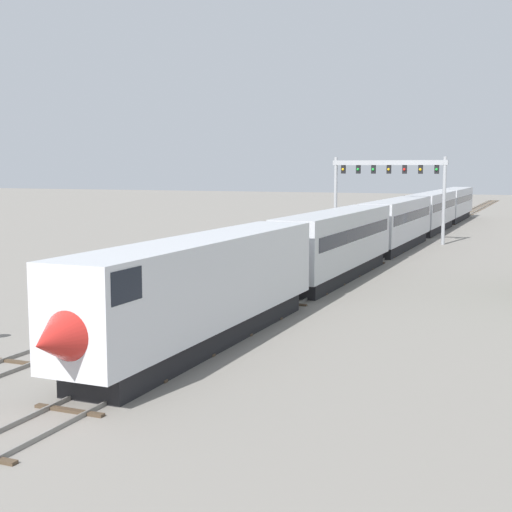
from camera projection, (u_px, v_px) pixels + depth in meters
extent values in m
plane|color=gray|center=(120.00, 360.00, 29.48)|extent=(400.00, 400.00, 0.00)
cube|color=slate|center=(417.00, 235.00, 83.91)|extent=(0.07, 200.00, 0.16)
cube|color=slate|center=(430.00, 235.00, 83.36)|extent=(0.07, 200.00, 0.16)
cube|color=#473828|center=(69.00, 410.00, 23.22)|extent=(2.60, 0.24, 0.10)
cube|color=#473828|center=(136.00, 377.00, 26.88)|extent=(2.60, 0.24, 0.10)
cube|color=#473828|center=(187.00, 352.00, 30.54)|extent=(2.60, 0.24, 0.10)
cube|color=#473828|center=(227.00, 333.00, 34.20)|extent=(2.60, 0.24, 0.10)
cube|color=#473828|center=(259.00, 317.00, 37.86)|extent=(2.60, 0.24, 0.10)
cube|color=#473828|center=(285.00, 304.00, 41.53)|extent=(2.60, 0.24, 0.10)
cube|color=#473828|center=(308.00, 293.00, 45.19)|extent=(2.60, 0.24, 0.10)
cube|color=#473828|center=(326.00, 283.00, 48.85)|extent=(2.60, 0.24, 0.10)
cube|color=#473828|center=(343.00, 275.00, 52.51)|extent=(2.60, 0.24, 0.10)
cube|color=#473828|center=(357.00, 268.00, 56.18)|extent=(2.60, 0.24, 0.10)
cube|color=#473828|center=(369.00, 262.00, 59.84)|extent=(2.60, 0.24, 0.10)
cube|color=#473828|center=(380.00, 257.00, 63.50)|extent=(2.60, 0.24, 0.10)
cube|color=#473828|center=(390.00, 252.00, 67.16)|extent=(2.60, 0.24, 0.10)
cube|color=#473828|center=(399.00, 248.00, 70.82)|extent=(2.60, 0.24, 0.10)
cube|color=#473828|center=(407.00, 244.00, 74.49)|extent=(2.60, 0.24, 0.10)
cube|color=#473828|center=(414.00, 240.00, 78.15)|extent=(2.60, 0.24, 0.10)
cube|color=#473828|center=(420.00, 237.00, 81.81)|extent=(2.60, 0.24, 0.10)
cube|color=#473828|center=(426.00, 234.00, 85.47)|extent=(2.60, 0.24, 0.10)
cube|color=#473828|center=(432.00, 231.00, 89.14)|extent=(2.60, 0.24, 0.10)
cube|color=#473828|center=(437.00, 229.00, 92.80)|extent=(2.60, 0.24, 0.10)
cube|color=#473828|center=(441.00, 226.00, 96.46)|extent=(2.60, 0.24, 0.10)
cube|color=#473828|center=(446.00, 224.00, 100.12)|extent=(2.60, 0.24, 0.10)
cube|color=#473828|center=(450.00, 222.00, 103.78)|extent=(2.60, 0.24, 0.10)
cube|color=#473828|center=(453.00, 221.00, 107.45)|extent=(2.60, 0.24, 0.10)
cube|color=#473828|center=(457.00, 219.00, 111.11)|extent=(2.60, 0.24, 0.10)
cube|color=#473828|center=(460.00, 217.00, 114.77)|extent=(2.60, 0.24, 0.10)
cube|color=#473828|center=(463.00, 216.00, 118.43)|extent=(2.60, 0.24, 0.10)
cube|color=#473828|center=(466.00, 214.00, 122.10)|extent=(2.60, 0.24, 0.10)
cube|color=#473828|center=(469.00, 213.00, 125.76)|extent=(2.60, 0.24, 0.10)
cube|color=#473828|center=(471.00, 212.00, 129.42)|extent=(2.60, 0.24, 0.10)
cube|color=#473828|center=(474.00, 210.00, 133.08)|extent=(2.60, 0.24, 0.10)
cube|color=#473828|center=(476.00, 209.00, 136.74)|extent=(2.60, 0.24, 0.10)
cube|color=#473828|center=(478.00, 208.00, 140.41)|extent=(2.60, 0.24, 0.10)
cube|color=#473828|center=(480.00, 207.00, 144.07)|extent=(2.60, 0.24, 0.10)
cube|color=#473828|center=(482.00, 206.00, 147.73)|extent=(2.60, 0.24, 0.10)
cube|color=#473828|center=(484.00, 205.00, 151.39)|extent=(2.60, 0.24, 0.10)
cube|color=#473828|center=(486.00, 204.00, 155.06)|extent=(2.60, 0.24, 0.10)
cube|color=#473828|center=(488.00, 204.00, 158.72)|extent=(2.60, 0.24, 0.10)
cube|color=#473828|center=(489.00, 203.00, 162.38)|extent=(2.60, 0.24, 0.10)
cube|color=#473828|center=(491.00, 202.00, 166.04)|extent=(2.60, 0.24, 0.10)
cube|color=#473828|center=(492.00, 201.00, 169.70)|extent=(2.60, 0.24, 0.10)
cube|color=#473828|center=(494.00, 201.00, 173.37)|extent=(2.60, 0.24, 0.10)
cube|color=slate|center=(320.00, 251.00, 67.71)|extent=(0.07, 160.00, 0.16)
cube|color=slate|center=(334.00, 252.00, 67.16)|extent=(0.07, 160.00, 0.16)
cube|color=#473828|center=(19.00, 362.00, 28.99)|extent=(2.60, 0.24, 0.10)
cube|color=#473828|center=(80.00, 340.00, 32.65)|extent=(2.60, 0.24, 0.10)
cube|color=#473828|center=(128.00, 323.00, 36.31)|extent=(2.60, 0.24, 0.10)
cube|color=#473828|center=(167.00, 309.00, 39.97)|extent=(2.60, 0.24, 0.10)
cube|color=#473828|center=(200.00, 297.00, 43.64)|extent=(2.60, 0.24, 0.10)
cube|color=#473828|center=(228.00, 287.00, 47.30)|extent=(2.60, 0.24, 0.10)
cube|color=#473828|center=(252.00, 279.00, 50.96)|extent=(2.60, 0.24, 0.10)
cube|color=#473828|center=(273.00, 271.00, 54.62)|extent=(2.60, 0.24, 0.10)
cube|color=#473828|center=(291.00, 265.00, 58.28)|extent=(2.60, 0.24, 0.10)
cube|color=#473828|center=(306.00, 259.00, 61.95)|extent=(2.60, 0.24, 0.10)
cube|color=#473828|center=(321.00, 254.00, 65.61)|extent=(2.60, 0.24, 0.10)
cube|color=#473828|center=(333.00, 249.00, 69.27)|extent=(2.60, 0.24, 0.10)
cube|color=#473828|center=(345.00, 245.00, 72.93)|extent=(2.60, 0.24, 0.10)
cube|color=#473828|center=(355.00, 242.00, 76.60)|extent=(2.60, 0.24, 0.10)
cube|color=#473828|center=(364.00, 238.00, 80.26)|extent=(2.60, 0.24, 0.10)
cube|color=#473828|center=(373.00, 235.00, 83.92)|extent=(2.60, 0.24, 0.10)
cube|color=#473828|center=(380.00, 232.00, 87.58)|extent=(2.60, 0.24, 0.10)
cube|color=#473828|center=(388.00, 230.00, 91.24)|extent=(2.60, 0.24, 0.10)
cube|color=#473828|center=(394.00, 227.00, 94.91)|extent=(2.60, 0.24, 0.10)
cube|color=#473828|center=(400.00, 225.00, 98.57)|extent=(2.60, 0.24, 0.10)
cube|color=#473828|center=(406.00, 223.00, 102.23)|extent=(2.60, 0.24, 0.10)
cube|color=#473828|center=(411.00, 221.00, 105.89)|extent=(2.60, 0.24, 0.10)
cube|color=#473828|center=(416.00, 220.00, 109.56)|extent=(2.60, 0.24, 0.10)
cube|color=#473828|center=(421.00, 218.00, 113.22)|extent=(2.60, 0.24, 0.10)
cube|color=#473828|center=(425.00, 216.00, 116.88)|extent=(2.60, 0.24, 0.10)
cube|color=#473828|center=(429.00, 215.00, 120.54)|extent=(2.60, 0.24, 0.10)
cube|color=#473828|center=(433.00, 213.00, 124.20)|extent=(2.60, 0.24, 0.10)
cube|color=#473828|center=(437.00, 212.00, 127.87)|extent=(2.60, 0.24, 0.10)
cube|color=#473828|center=(440.00, 211.00, 131.53)|extent=(2.60, 0.24, 0.10)
cube|color=#473828|center=(443.00, 210.00, 135.19)|extent=(2.60, 0.24, 0.10)
cube|color=#473828|center=(446.00, 209.00, 138.85)|extent=(2.60, 0.24, 0.10)
cube|color=silver|center=(206.00, 280.00, 31.91)|extent=(3.00, 19.74, 3.80)
cone|color=#B2231E|center=(63.00, 338.00, 22.74)|extent=(2.88, 2.60, 2.88)
cube|color=black|center=(88.00, 283.00, 23.83)|extent=(3.04, 1.80, 1.10)
cube|color=black|center=(207.00, 333.00, 32.20)|extent=(2.52, 17.77, 1.00)
cube|color=#B7BABF|center=(338.00, 238.00, 50.90)|extent=(3.00, 19.74, 3.80)
cube|color=black|center=(338.00, 233.00, 50.85)|extent=(3.04, 18.17, 0.90)
cube|color=black|center=(337.00, 272.00, 51.19)|extent=(2.52, 17.77, 1.00)
cube|color=#B7BABF|center=(398.00, 219.00, 69.89)|extent=(3.00, 19.74, 3.80)
cube|color=black|center=(398.00, 215.00, 69.85)|extent=(3.04, 18.17, 0.90)
cube|color=black|center=(397.00, 244.00, 70.19)|extent=(2.52, 17.77, 1.00)
cube|color=#B7BABF|center=(432.00, 208.00, 88.89)|extent=(3.00, 19.74, 3.80)
cube|color=black|center=(433.00, 205.00, 88.84)|extent=(3.04, 18.17, 0.90)
cube|color=black|center=(432.00, 228.00, 89.18)|extent=(2.52, 17.77, 1.00)
cube|color=#B7BABF|center=(455.00, 201.00, 107.88)|extent=(3.00, 19.74, 3.80)
cube|color=black|center=(455.00, 199.00, 107.83)|extent=(3.04, 18.17, 0.90)
cube|color=black|center=(454.00, 217.00, 108.17)|extent=(2.52, 17.77, 1.00)
cylinder|color=#999BA0|center=(335.00, 199.00, 77.95)|extent=(0.36, 0.36, 8.99)
cylinder|color=#999BA0|center=(444.00, 201.00, 73.54)|extent=(0.36, 0.36, 8.99)
cube|color=#999BA0|center=(389.00, 163.00, 75.28)|extent=(12.10, 0.36, 0.50)
cube|color=black|center=(343.00, 169.00, 77.30)|extent=(0.44, 0.32, 0.90)
sphere|color=yellow|center=(343.00, 169.00, 77.12)|extent=(0.28, 0.28, 0.28)
cube|color=black|center=(358.00, 169.00, 76.67)|extent=(0.44, 0.32, 0.90)
sphere|color=green|center=(358.00, 169.00, 76.49)|extent=(0.28, 0.28, 0.28)
cube|color=black|center=(373.00, 169.00, 76.04)|extent=(0.44, 0.32, 0.90)
sphere|color=green|center=(373.00, 169.00, 75.86)|extent=(0.28, 0.28, 0.28)
cube|color=black|center=(389.00, 169.00, 75.41)|extent=(0.44, 0.32, 0.90)
sphere|color=yellow|center=(388.00, 169.00, 75.23)|extent=(0.28, 0.28, 0.28)
cube|color=black|center=(405.00, 169.00, 74.78)|extent=(0.44, 0.32, 0.90)
sphere|color=red|center=(404.00, 169.00, 74.60)|extent=(0.28, 0.28, 0.28)
cube|color=black|center=(421.00, 169.00, 74.15)|extent=(0.44, 0.32, 0.90)
sphere|color=yellow|center=(420.00, 169.00, 73.97)|extent=(0.28, 0.28, 0.28)
cube|color=black|center=(437.00, 169.00, 73.52)|extent=(0.44, 0.32, 0.90)
sphere|color=green|center=(436.00, 169.00, 73.34)|extent=(0.28, 0.28, 0.28)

